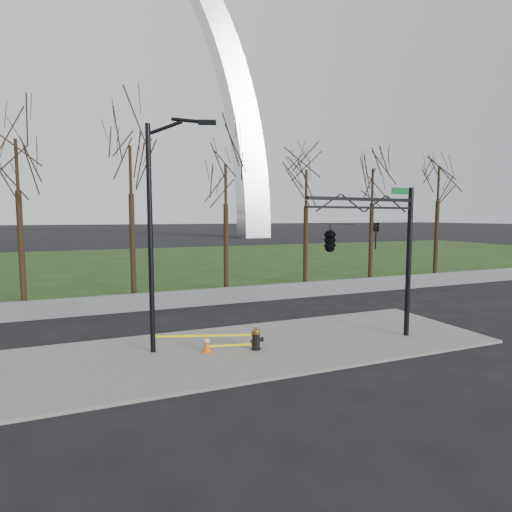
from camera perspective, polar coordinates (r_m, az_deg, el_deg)
name	(u,v)px	position (r m, az deg, el deg)	size (l,w,h in m)	color
ground	(258,348)	(15.78, 0.27, -12.55)	(500.00, 500.00, 0.00)	black
sidewalk	(258,347)	(15.76, 0.27, -12.38)	(18.00, 6.00, 0.10)	slate
grass_strip	(148,263)	(44.50, -14.69, -0.95)	(120.00, 40.00, 0.06)	black
guardrail	(202,297)	(23.03, -7.41, -5.66)	(60.00, 0.30, 0.90)	#59595B
gateway_arch	(112,75)	(93.23, -19.18, 22.43)	(66.00, 6.00, 65.00)	silver
tree_row	(180,217)	(26.43, -10.34, 5.32)	(45.45, 4.00, 9.70)	black
fire_hydrant	(256,339)	(15.21, 0.05, -11.34)	(0.51, 0.34, 0.83)	black
traffic_cone	(207,344)	(15.07, -6.77, -11.87)	(0.31, 0.31, 0.60)	#E15E0B
street_light	(157,222)	(14.72, -13.49, 4.59)	(2.30, 0.97, 8.21)	black
traffic_signal_mast	(347,237)	(15.17, 12.37, 2.57)	(5.07, 2.53, 6.00)	black
caution_tape	(214,339)	(15.15, -5.85, -11.25)	(3.48, 1.16, 0.43)	#FFEA0D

